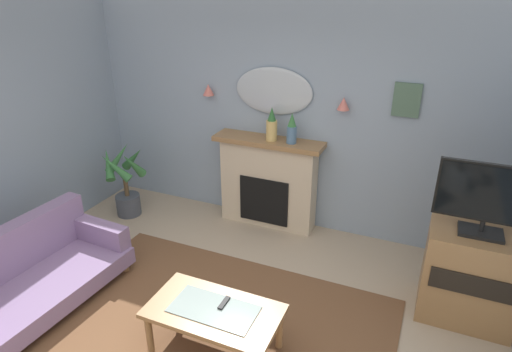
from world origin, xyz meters
TOP-DOWN VIEW (x-y plane):
  - wall_back at (0.00, 2.52)m, footprint 6.29×0.10m
  - patterned_rug at (0.00, 0.20)m, footprint 3.20×2.40m
  - fireplace at (-0.23, 2.30)m, footprint 1.36×0.36m
  - mantel_vase_left at (-0.18, 2.27)m, footprint 0.13×0.13m
  - mantel_vase_centre at (0.07, 2.27)m, footprint 0.12×0.12m
  - wall_mirror at (-0.23, 2.44)m, footprint 0.96×0.06m
  - wall_sconce_left at (-1.08, 2.39)m, footprint 0.14×0.14m
  - wall_sconce_right at (0.62, 2.39)m, footprint 0.14×0.14m
  - framed_picture at (1.27, 2.45)m, footprint 0.28×0.03m
  - coffee_table at (0.16, 0.13)m, footprint 1.10×0.60m
  - tv_remote at (0.21, 0.21)m, footprint 0.04×0.16m
  - floral_couch at (-1.75, -0.03)m, footprint 0.96×1.76m
  - tv_cabinet at (2.09, 1.43)m, footprint 0.80×0.57m
  - tv_flatscreen at (2.09, 1.41)m, footprint 0.84×0.24m
  - potted_plant_tall_palm at (-2.05, 1.76)m, footprint 0.57×0.60m

SIDE VIEW (x-z plane):
  - patterned_rug at x=0.00m, z-range 0.00..0.01m
  - floral_couch at x=-1.75m, z-range -0.06..0.70m
  - coffee_table at x=0.16m, z-range 0.16..0.61m
  - tv_cabinet at x=2.09m, z-range 0.00..0.90m
  - tv_remote at x=0.21m, z-range 0.44..0.46m
  - potted_plant_tall_palm at x=-2.05m, z-range -0.02..0.95m
  - fireplace at x=-0.23m, z-range -0.01..1.15m
  - tv_flatscreen at x=2.09m, z-range 0.92..1.57m
  - mantel_vase_centre at x=0.07m, z-range 1.15..1.51m
  - mantel_vase_left at x=-0.18m, z-range 1.14..1.54m
  - wall_back at x=0.00m, z-range 0.00..2.80m
  - wall_sconce_left at x=-1.08m, z-range 1.59..1.73m
  - wall_sconce_right at x=0.62m, z-range 1.59..1.73m
  - wall_mirror at x=-0.23m, z-range 1.43..1.99m
  - framed_picture at x=1.27m, z-range 1.57..1.93m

